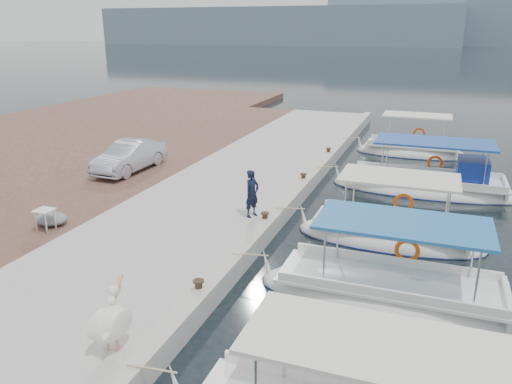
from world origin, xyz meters
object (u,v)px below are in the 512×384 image
fishing_caique_d (428,188)px  fishing_caique_e (411,152)px  pelican (111,322)px  fisherman (252,194)px  fishing_caique_b (389,297)px  fishing_caique_c (389,237)px  parked_car (129,156)px

fishing_caique_d → fishing_caique_e: 6.68m
pelican → fisherman: size_ratio=0.95×
fishing_caique_b → fisherman: size_ratio=4.21×
fishing_caique_e → fisherman: fishing_caique_e is taller
fishing_caique_c → pelican: 9.90m
fishing_caique_d → fisherman: 8.69m
fishing_caique_b → fishing_caique_d: same height
parked_car → fishing_caique_b: bearing=-27.1°
fisherman → parked_car: 8.05m
fishing_caique_c → fishing_caique_e: (-0.10, 12.44, 0.00)m
fishing_caique_d → fisherman: fishing_caique_d is taller
fisherman → fishing_caique_b: bearing=-102.0°
fishing_caique_d → fisherman: (-5.61, -6.54, 1.14)m
fishing_caique_e → parked_car: (-11.75, -9.63, 1.05)m
fishing_caique_b → fishing_caique_d: 9.85m
fishing_caique_c → fishing_caique_e: same height
fishing_caique_d → pelican: (-5.63, -14.55, 0.95)m
fishing_caique_c → parked_car: bearing=166.6°
fishing_caique_b → fishing_caique_c: (-0.40, 3.97, 0.00)m
fisherman → parked_car: size_ratio=0.40×
fisherman → pelican: bearing=-158.9°
fishing_caique_c → parked_car: fishing_caique_c is taller
fishing_caique_b → fishing_caique_c: size_ratio=1.13×
parked_car → pelican: bearing=-56.0°
fishing_caique_d → fisherman: bearing=-130.6°
fishing_caique_d → fishing_caique_e: (-1.10, 6.58, -0.06)m
fishing_caique_e → parked_car: bearing=-140.7°
fishing_caique_d → fishing_caique_e: same height
fishing_caique_e → fisherman: 13.93m
pelican → parked_car: (-7.22, 11.50, 0.04)m
fishing_caique_d → pelican: size_ratio=5.05×
pelican → fishing_caique_c: bearing=62.0°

